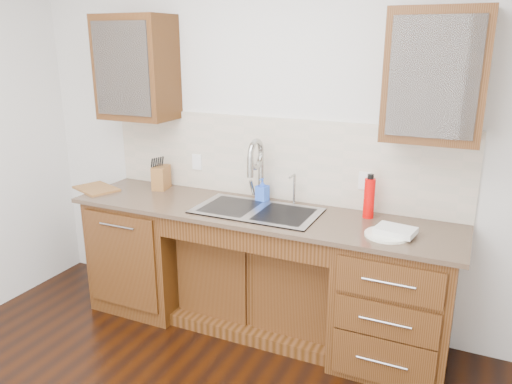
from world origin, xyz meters
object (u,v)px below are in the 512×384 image
at_px(soap_bottle, 262,190).
at_px(plate, 387,235).
at_px(knife_block, 161,177).
at_px(cutting_board, 96,189).
at_px(water_bottle, 369,198).

relative_size(soap_bottle, plate, 0.65).
relative_size(plate, knife_block, 1.48).
relative_size(soap_bottle, cutting_board, 0.51).
xyz_separation_m(plate, knife_block, (-1.79, 0.27, 0.08)).
distance_m(plate, knife_block, 1.81).
bearing_deg(plate, water_bottle, 122.43).
bearing_deg(knife_block, plate, -20.00).
height_order(plate, knife_block, knife_block).
xyz_separation_m(water_bottle, cutting_board, (-2.06, -0.24, -0.12)).
height_order(soap_bottle, knife_block, knife_block).
height_order(soap_bottle, cutting_board, soap_bottle).
distance_m(water_bottle, plate, 0.35).
bearing_deg(soap_bottle, plate, -8.74).
bearing_deg(knife_block, cutting_board, -164.03).
relative_size(water_bottle, cutting_board, 0.77).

